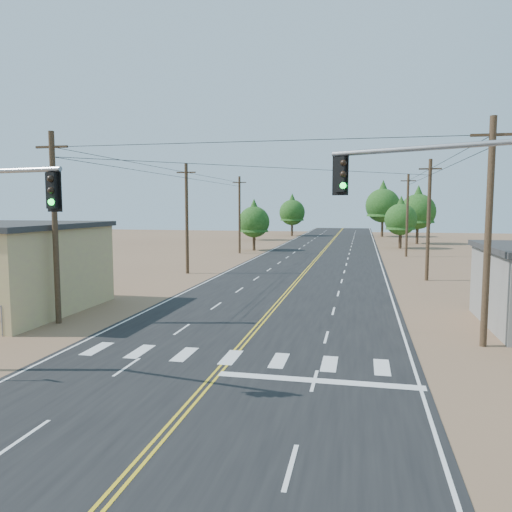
# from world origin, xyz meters

# --- Properties ---
(ground) EXTENTS (220.00, 220.00, 0.00)m
(ground) POSITION_xyz_m (0.00, 0.00, 0.00)
(ground) COLOR #8B694B
(ground) RESTS_ON ground
(road) EXTENTS (15.00, 200.00, 0.02)m
(road) POSITION_xyz_m (0.00, 30.00, 0.01)
(road) COLOR black
(road) RESTS_ON ground
(utility_pole_left_near) EXTENTS (1.80, 0.30, 10.00)m
(utility_pole_left_near) POSITION_xyz_m (-10.50, 12.00, 5.12)
(utility_pole_left_near) COLOR #4C3826
(utility_pole_left_near) RESTS_ON ground
(utility_pole_left_mid) EXTENTS (1.80, 0.30, 10.00)m
(utility_pole_left_mid) POSITION_xyz_m (-10.50, 32.00, 5.12)
(utility_pole_left_mid) COLOR #4C3826
(utility_pole_left_mid) RESTS_ON ground
(utility_pole_left_far) EXTENTS (1.80, 0.30, 10.00)m
(utility_pole_left_far) POSITION_xyz_m (-10.50, 52.00, 5.12)
(utility_pole_left_far) COLOR #4C3826
(utility_pole_left_far) RESTS_ON ground
(utility_pole_right_near) EXTENTS (1.80, 0.30, 10.00)m
(utility_pole_right_near) POSITION_xyz_m (10.50, 12.00, 5.12)
(utility_pole_right_near) COLOR #4C3826
(utility_pole_right_near) RESTS_ON ground
(utility_pole_right_mid) EXTENTS (1.80, 0.30, 10.00)m
(utility_pole_right_mid) POSITION_xyz_m (10.50, 32.00, 5.12)
(utility_pole_right_mid) COLOR #4C3826
(utility_pole_right_mid) RESTS_ON ground
(utility_pole_right_far) EXTENTS (1.80, 0.30, 10.00)m
(utility_pole_right_far) POSITION_xyz_m (10.50, 52.00, 5.12)
(utility_pole_right_far) COLOR #4C3826
(utility_pole_right_far) RESTS_ON ground
(signal_mast_right) EXTENTS (7.07, 3.41, 8.27)m
(signal_mast_right) POSITION_xyz_m (8.90, 4.94, 5.66)
(signal_mast_right) COLOR gray
(signal_mast_right) RESTS_ON ground
(tree_left_near) EXTENTS (4.33, 4.33, 7.21)m
(tree_left_near) POSITION_xyz_m (-9.54, 56.52, 4.41)
(tree_left_near) COLOR #3F2D1E
(tree_left_near) RESTS_ON ground
(tree_left_mid) EXTENTS (4.30, 4.30, 7.17)m
(tree_left_mid) POSITION_xyz_m (-13.94, 77.28, 4.39)
(tree_left_mid) COLOR #3F2D1E
(tree_left_mid) RESTS_ON ground
(tree_left_far) EXTENTS (5.27, 5.27, 8.79)m
(tree_left_far) POSITION_xyz_m (-9.00, 91.12, 5.38)
(tree_left_far) COLOR #3F2D1E
(tree_left_far) RESTS_ON ground
(tree_right_near) EXTENTS (4.61, 4.61, 7.68)m
(tree_right_near) POSITION_xyz_m (10.63, 64.16, 4.70)
(tree_right_near) COLOR #3F2D1E
(tree_right_near) RESTS_ON ground
(tree_right_mid) EXTENTS (5.75, 5.75, 9.58)m
(tree_right_mid) POSITION_xyz_m (14.00, 73.88, 5.86)
(tree_right_mid) COLOR #3F2D1E
(tree_right_mid) RESTS_ON ground
(tree_right_far) EXTENTS (6.81, 6.81, 11.36)m
(tree_right_far) POSITION_xyz_m (9.14, 92.48, 6.95)
(tree_right_far) COLOR #3F2D1E
(tree_right_far) RESTS_ON ground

